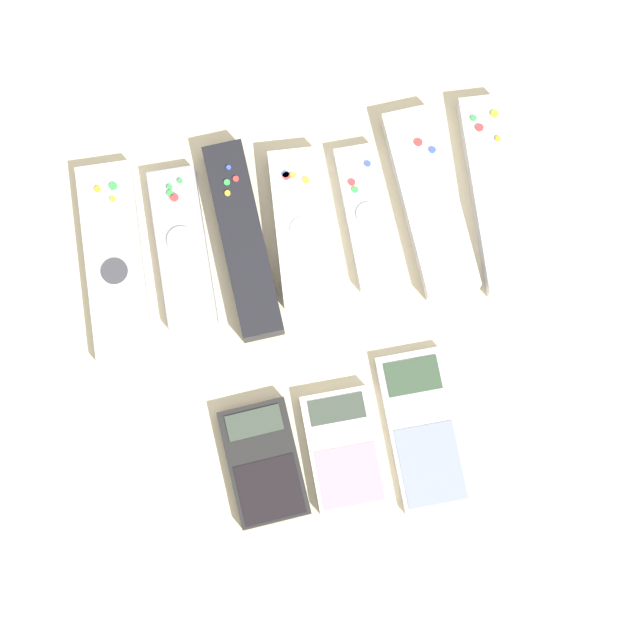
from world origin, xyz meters
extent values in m
plane|color=beige|center=(0.00, 0.00, 0.00)|extent=(3.00, 3.00, 0.00)
cube|color=#B7B7BC|center=(-0.20, 0.13, 0.01)|extent=(0.07, 0.21, 0.02)
cylinder|color=#38383D|center=(-0.20, 0.12, 0.02)|extent=(0.03, 0.03, 0.00)
cylinder|color=yellow|center=(-0.19, 0.19, 0.02)|extent=(0.01, 0.01, 0.00)
cylinder|color=green|center=(-0.19, 0.21, 0.02)|extent=(0.01, 0.01, 0.00)
cylinder|color=orange|center=(-0.20, 0.21, 0.02)|extent=(0.01, 0.01, 0.00)
cube|color=gray|center=(-0.13, 0.13, 0.01)|extent=(0.05, 0.17, 0.02)
cylinder|color=#99999E|center=(-0.13, 0.14, 0.02)|extent=(0.03, 0.03, 0.00)
cylinder|color=red|center=(-0.13, 0.18, 0.02)|extent=(0.01, 0.01, 0.00)
cylinder|color=green|center=(-0.12, 0.20, 0.02)|extent=(0.01, 0.01, 0.00)
cylinder|color=green|center=(-0.13, 0.20, 0.02)|extent=(0.01, 0.01, 0.00)
cylinder|color=green|center=(-0.13, 0.19, 0.02)|extent=(0.01, 0.01, 0.00)
cube|color=black|center=(-0.06, 0.13, 0.01)|extent=(0.05, 0.21, 0.03)
cylinder|color=green|center=(-0.07, 0.19, 0.03)|extent=(0.01, 0.01, 0.00)
cylinder|color=red|center=(-0.06, 0.19, 0.03)|extent=(0.01, 0.01, 0.00)
cylinder|color=blue|center=(-0.06, 0.20, 0.03)|extent=(0.01, 0.01, 0.00)
cylinder|color=yellow|center=(-0.07, 0.18, 0.03)|extent=(0.01, 0.01, 0.00)
cube|color=silver|center=(0.00, 0.13, 0.01)|extent=(0.07, 0.17, 0.02)
cylinder|color=silver|center=(0.00, 0.12, 0.03)|extent=(0.03, 0.03, 0.00)
cylinder|color=blue|center=(-0.01, 0.19, 0.03)|extent=(0.01, 0.01, 0.00)
cylinder|color=yellow|center=(0.01, 0.18, 0.03)|extent=(0.01, 0.01, 0.00)
cylinder|color=red|center=(-0.01, 0.18, 0.03)|extent=(0.01, 0.01, 0.00)
cylinder|color=yellow|center=(0.00, 0.18, 0.03)|extent=(0.01, 0.01, 0.00)
cube|color=#B7B7BC|center=(0.07, 0.13, 0.01)|extent=(0.05, 0.16, 0.02)
cylinder|color=#99999E|center=(0.07, 0.13, 0.02)|extent=(0.03, 0.03, 0.00)
cylinder|color=blue|center=(0.08, 0.18, 0.02)|extent=(0.01, 0.01, 0.00)
cylinder|color=red|center=(0.06, 0.17, 0.02)|extent=(0.01, 0.01, 0.00)
cylinder|color=green|center=(0.06, 0.16, 0.02)|extent=(0.01, 0.01, 0.00)
cube|color=silver|center=(0.14, 0.13, 0.01)|extent=(0.07, 0.21, 0.02)
cylinder|color=red|center=(0.14, 0.20, 0.02)|extent=(0.01, 0.01, 0.00)
cylinder|color=blue|center=(0.15, 0.19, 0.02)|extent=(0.01, 0.01, 0.00)
cube|color=#B7B7BC|center=(0.21, 0.13, 0.01)|extent=(0.06, 0.22, 0.02)
cylinder|color=red|center=(0.20, 0.20, 0.02)|extent=(0.01, 0.01, 0.00)
cylinder|color=yellow|center=(0.22, 0.21, 0.02)|extent=(0.01, 0.01, 0.00)
cylinder|color=green|center=(0.20, 0.21, 0.02)|extent=(0.01, 0.01, 0.00)
cylinder|color=orange|center=(0.22, 0.19, 0.02)|extent=(0.01, 0.01, 0.00)
cube|color=black|center=(-0.08, -0.11, 0.01)|extent=(0.08, 0.12, 0.02)
cube|color=#333D33|center=(-0.08, -0.06, 0.02)|extent=(0.06, 0.03, 0.00)
cube|color=black|center=(-0.08, -0.13, 0.02)|extent=(0.06, 0.06, 0.00)
cube|color=silver|center=(0.00, -0.11, 0.01)|extent=(0.07, 0.12, 0.02)
cube|color=#333D33|center=(0.00, -0.07, 0.02)|extent=(0.06, 0.03, 0.00)
cube|color=#A47D8C|center=(0.00, -0.13, 0.02)|extent=(0.06, 0.06, 0.00)
cube|color=#B2B2B7|center=(0.08, -0.10, 0.01)|extent=(0.07, 0.16, 0.01)
cube|color=#2D422D|center=(0.08, -0.05, 0.01)|extent=(0.06, 0.04, 0.00)
cube|color=gray|center=(0.08, -0.14, 0.01)|extent=(0.06, 0.08, 0.00)
camera|label=1|loc=(-0.04, -0.20, 1.09)|focal=60.00mm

